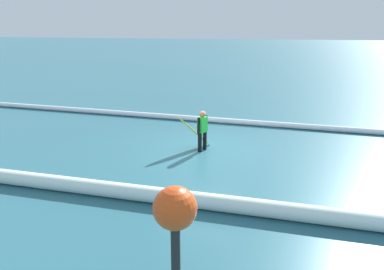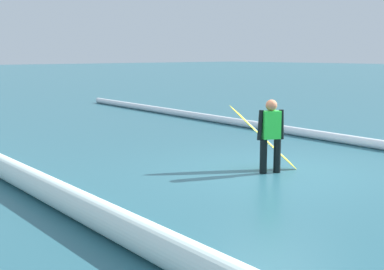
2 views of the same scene
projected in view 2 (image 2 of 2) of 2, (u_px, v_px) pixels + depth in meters
ground_plane at (274, 172)px, 10.16m from camera, size 199.17×199.17×0.00m
surfer at (271, 132)px, 9.95m from camera, size 0.33×0.51×1.42m
surfboard at (263, 137)px, 10.34m from camera, size 1.20×1.16×1.30m
wave_crest_foreground at (317, 135)px, 14.03m from camera, size 25.91×2.18×0.24m
wave_crest_midground at (42, 187)px, 8.23m from camera, size 15.55×1.15×0.41m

